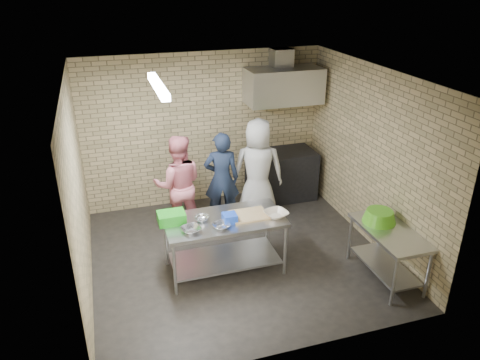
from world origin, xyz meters
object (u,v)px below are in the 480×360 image
at_px(bottle_red, 282,87).
at_px(man_navy, 222,179).
at_px(woman_pink, 179,185).
at_px(side_counter, 387,254).
at_px(green_crate, 171,218).
at_px(green_basin, 379,216).
at_px(blue_tub, 230,218).
at_px(prep_table, 225,244).
at_px(woman_white, 258,170).
at_px(stove, 281,175).

xyz_separation_m(bottle_red, man_navy, (-1.34, -0.81, -1.24)).
bearing_deg(woman_pink, side_counter, 148.27).
bearing_deg(side_counter, man_navy, 128.56).
bearing_deg(green_crate, green_basin, -14.40).
relative_size(bottle_red, woman_pink, 0.11).
distance_m(side_counter, blue_tub, 2.21).
bearing_deg(green_crate, bottle_red, 40.64).
distance_m(prep_table, bottle_red, 3.17).
bearing_deg(woman_white, woman_pink, 20.34).
xyz_separation_m(side_counter, green_basin, (-0.02, 0.25, 0.46)).
bearing_deg(green_basin, woman_pink, 142.98).
distance_m(green_crate, green_basin, 2.84).
bearing_deg(man_navy, bottle_red, -138.61).
xyz_separation_m(prep_table, man_navy, (0.33, 1.35, 0.38)).
xyz_separation_m(blue_tub, bottle_red, (1.62, 2.25, 1.15)).
bearing_deg(woman_white, prep_table, 71.15).
relative_size(stove, green_basin, 2.61).
bearing_deg(prep_table, bottle_red, 52.21).
height_order(bottle_red, woman_pink, bottle_red).
relative_size(side_counter, green_basin, 2.61).
distance_m(green_crate, woman_white, 2.07).
bearing_deg(green_crate, side_counter, -19.04).
bearing_deg(side_counter, green_basin, 94.57).
xyz_separation_m(stove, green_crate, (-2.32, -1.79, 0.44)).
height_order(prep_table, green_crate, green_crate).
bearing_deg(blue_tub, green_crate, 163.65).
bearing_deg(side_counter, stove, 99.29).
relative_size(green_crate, green_basin, 0.79).
relative_size(bottle_red, woman_white, 0.10).
distance_m(woman_pink, woman_white, 1.36).
bearing_deg(bottle_red, side_counter, -82.38).
distance_m(green_crate, man_navy, 1.60).
relative_size(green_crate, blue_tub, 2.00).
distance_m(green_basin, woman_white, 2.23).
bearing_deg(stove, man_navy, -156.29).
xyz_separation_m(blue_tub, woman_white, (0.91, 1.45, -0.01)).
height_order(side_counter, man_navy, man_navy).
bearing_deg(woman_white, stove, -123.28).
relative_size(prep_table, bottle_red, 9.10).
xyz_separation_m(green_basin, man_navy, (-1.72, 1.93, -0.04)).
bearing_deg(woman_pink, green_crate, 83.81).
bearing_deg(man_navy, blue_tub, 89.42).
relative_size(side_counter, woman_pink, 0.73).
height_order(stove, blue_tub, blue_tub).
xyz_separation_m(prep_table, blue_tub, (0.05, -0.10, 0.47)).
relative_size(woman_pink, woman_white, 0.94).
bearing_deg(prep_table, stove, 49.76).
bearing_deg(prep_table, green_basin, -15.96).
distance_m(bottle_red, man_navy, 1.99).
height_order(green_basin, woman_pink, woman_pink).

